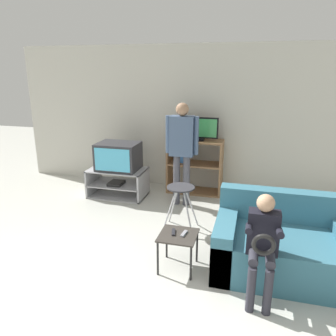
% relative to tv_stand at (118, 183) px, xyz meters
% --- Properties ---
extents(wall_back, '(6.40, 0.06, 2.60)m').
position_rel_tv_stand_xyz_m(wall_back, '(0.98, 0.82, 1.06)').
color(wall_back, beige).
rests_on(wall_back, ground_plane).
extents(tv_stand, '(0.99, 0.59, 0.49)m').
position_rel_tv_stand_xyz_m(tv_stand, '(0.00, 0.00, 0.00)').
color(tv_stand, '#A8A8AD').
rests_on(tv_stand, ground_plane).
extents(television_main, '(0.71, 0.54, 0.47)m').
position_rel_tv_stand_xyz_m(television_main, '(0.03, 0.01, 0.48)').
color(television_main, '#2D2D33').
rests_on(television_main, tv_stand).
extents(media_shelf, '(0.98, 0.43, 0.98)m').
position_rel_tv_stand_xyz_m(media_shelf, '(1.28, 0.54, 0.26)').
color(media_shelf, '#8E6642').
rests_on(media_shelf, ground_plane).
extents(television_flat, '(0.72, 0.20, 0.40)m').
position_rel_tv_stand_xyz_m(television_flat, '(1.31, 0.52, 0.92)').
color(television_flat, black).
rests_on(television_flat, media_shelf).
extents(folding_stool, '(0.45, 0.42, 0.65)m').
position_rel_tv_stand_xyz_m(folding_stool, '(1.37, -0.98, 0.29)').
color(folding_stool, '#B7B7BC').
rests_on(folding_stool, ground_plane).
extents(snack_table, '(0.41, 0.41, 0.42)m').
position_rel_tv_stand_xyz_m(snack_table, '(1.55, -1.90, 0.12)').
color(snack_table, '#38332D').
rests_on(snack_table, ground_plane).
extents(remote_control_black, '(0.07, 0.15, 0.02)m').
position_rel_tv_stand_xyz_m(remote_control_black, '(1.49, -1.88, 0.19)').
color(remote_control_black, '#232328').
rests_on(remote_control_black, snack_table).
extents(remote_control_white, '(0.06, 0.15, 0.02)m').
position_rel_tv_stand_xyz_m(remote_control_white, '(1.61, -1.88, 0.19)').
color(remote_control_white, gray).
rests_on(remote_control_white, snack_table).
extents(couch, '(1.46, 0.97, 0.83)m').
position_rel_tv_stand_xyz_m(couch, '(2.67, -1.63, 0.05)').
color(couch, teal).
rests_on(couch, ground_plane).
extents(person_standing_adult, '(0.53, 0.20, 1.68)m').
position_rel_tv_stand_xyz_m(person_standing_adult, '(1.17, -0.09, 0.78)').
color(person_standing_adult, '#4C4C56').
rests_on(person_standing_adult, ground_plane).
extents(person_seated_child, '(0.33, 0.43, 1.06)m').
position_rel_tv_stand_xyz_m(person_seated_child, '(2.43, -2.17, 0.39)').
color(person_seated_child, '#2D2D38').
rests_on(person_seated_child, ground_plane).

